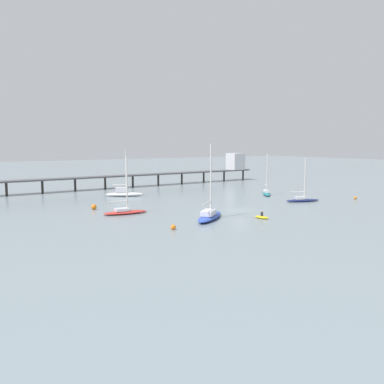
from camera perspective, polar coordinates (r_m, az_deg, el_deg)
ground_plane at (r=66.58m, az=6.71°, el=-2.53°), size 400.00×400.00×0.00m
pier at (r=108.70m, az=-0.91°, el=3.29°), size 73.59×6.01×7.75m
sailboat_white at (r=84.28m, az=-9.43°, el=-0.10°), size 7.57×5.08×9.40m
sailboat_red at (r=63.45m, az=-9.31°, el=-2.58°), size 7.03×2.64×8.75m
sailboat_teal at (r=86.59m, az=10.28°, el=-0.02°), size 4.72×5.71×8.57m
sailboat_navy at (r=78.23m, az=15.05°, el=-0.92°), size 6.69×3.65×8.09m
sailboat_blue at (r=58.34m, az=2.45°, el=-3.18°), size 8.28×7.29×10.67m
dinghy_yellow at (r=59.94m, az=9.65°, el=-3.42°), size 1.40×2.46×1.14m
mooring_buoy_far at (r=51.57m, az=-2.62°, el=-4.89°), size 0.65×0.65×0.65m
mooring_buoy_near at (r=68.63m, az=-13.46°, el=-2.02°), size 0.87×0.87×0.87m
mooring_buoy_outer at (r=84.79m, az=21.70°, el=-0.75°), size 0.57×0.57×0.57m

